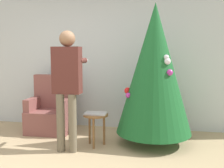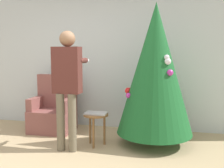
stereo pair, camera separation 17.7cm
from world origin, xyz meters
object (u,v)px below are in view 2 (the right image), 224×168
at_px(armchair, 54,112).
at_px(person_standing, 67,79).
at_px(side_stool, 96,119).
at_px(christmas_tree, 155,69).

xyz_separation_m(armchair, person_standing, (0.64, -0.85, 0.70)).
bearing_deg(person_standing, side_stool, 35.94).
bearing_deg(christmas_tree, person_standing, -156.41).
relative_size(christmas_tree, side_stool, 4.38).
distance_m(christmas_tree, side_stool, 1.21).
distance_m(christmas_tree, person_standing, 1.36).
relative_size(christmas_tree, person_standing, 1.25).
bearing_deg(side_stool, person_standing, -144.06).
xyz_separation_m(christmas_tree, person_standing, (-1.24, -0.54, -0.13)).
bearing_deg(person_standing, christmas_tree, 23.59).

